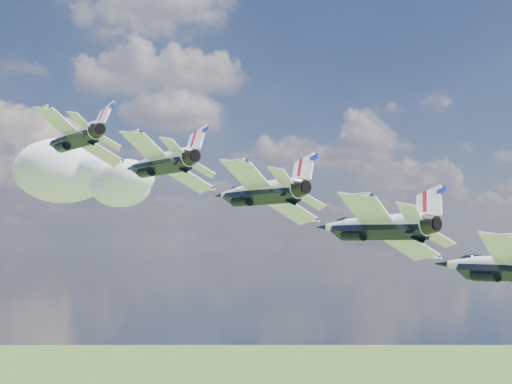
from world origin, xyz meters
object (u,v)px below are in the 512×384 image
object	(u,v)px
jet_3	(370,226)
jet_2	(256,192)
jet_1	(158,163)
jet_4	(505,266)
jet_0	(73,138)

from	to	relation	value
jet_3	jet_2	bearing A→B (deg)	117.96
jet_2	jet_3	size ratio (longest dim) A/B	1.00
jet_1	jet_2	distance (m)	12.75
jet_2	jet_4	size ratio (longest dim) A/B	1.00
jet_3	jet_1	bearing A→B (deg)	117.96
jet_3	jet_4	bearing A→B (deg)	-62.04
jet_0	jet_3	distance (m)	38.26
jet_2	jet_1	bearing A→B (deg)	117.96
jet_1	jet_2	size ratio (longest dim) A/B	1.00
jet_0	jet_3	world-z (taller)	jet_0
jet_1	jet_4	distance (m)	38.26
jet_2	jet_4	bearing A→B (deg)	-62.04
jet_0	jet_1	world-z (taller)	jet_0
jet_2	jet_4	world-z (taller)	jet_2
jet_1	jet_4	world-z (taller)	jet_1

